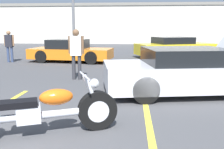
# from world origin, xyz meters

# --- Properties ---
(parking_stripe_middle) EXTENTS (0.12, 4.78, 0.01)m
(parking_stripe_middle) POSITION_xyz_m (2.52, 1.62, 0.00)
(parking_stripe_middle) COLOR yellow
(parking_stripe_middle) RESTS_ON ground
(far_building) EXTENTS (32.00, 4.20, 4.40)m
(far_building) POSITION_xyz_m (0.00, 27.06, 2.34)
(far_building) COLOR beige
(far_building) RESTS_ON ground
(motorcycle) EXTENTS (2.46, 1.19, 0.97)m
(motorcycle) POSITION_xyz_m (0.73, 1.18, 0.40)
(motorcycle) COLOR black
(motorcycle) RESTS_ON ground
(show_car_hood_open) EXTENTS (4.84, 2.63, 2.13)m
(show_car_hood_open) POSITION_xyz_m (3.79, 4.19, 0.60)
(show_car_hood_open) COLOR silver
(show_car_hood_open) RESTS_ON ground
(parked_car_mid_left_row) EXTENTS (4.32, 2.21, 1.15)m
(parked_car_mid_left_row) POSITION_xyz_m (-0.98, 10.18, 0.55)
(parked_car_mid_left_row) COLOR orange
(parked_car_mid_left_row) RESTS_ON ground
(parked_car_mid_right_row) EXTENTS (4.85, 3.28, 1.21)m
(parked_car_mid_right_row) POSITION_xyz_m (4.67, 12.39, 0.59)
(parked_car_mid_right_row) COLOR yellow
(parked_car_mid_right_row) RESTS_ON ground
(spectator_near_motorcycle) EXTENTS (0.52, 0.22, 1.68)m
(spectator_near_motorcycle) POSITION_xyz_m (0.34, 5.69, 1.00)
(spectator_near_motorcycle) COLOR #333338
(spectator_near_motorcycle) RESTS_ON ground
(spectator_midground) EXTENTS (0.52, 0.21, 1.59)m
(spectator_midground) POSITION_xyz_m (-4.00, 9.71, 0.94)
(spectator_midground) COLOR #38476B
(spectator_midground) RESTS_ON ground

